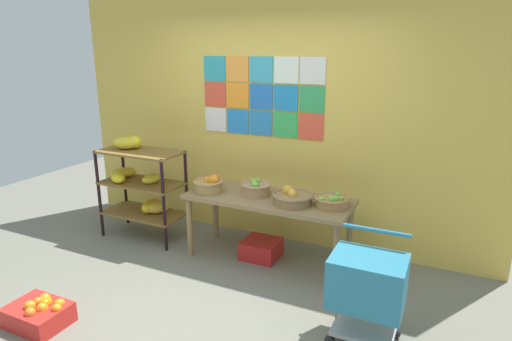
{
  "coord_description": "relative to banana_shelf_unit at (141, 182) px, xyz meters",
  "views": [
    {
      "loc": [
        1.87,
        -2.67,
        2.12
      ],
      "look_at": [
        0.15,
        0.97,
        0.98
      ],
      "focal_mm": 30.11,
      "sensor_mm": 36.0,
      "label": 1
    }
  ],
  "objects": [
    {
      "name": "fruit_basket_left",
      "position": [
        0.94,
        -0.04,
        0.11
      ],
      "size": [
        0.32,
        0.32,
        0.18
      ],
      "color": "#A58349",
      "rests_on": "display_table"
    },
    {
      "name": "banana_shelf_unit",
      "position": [
        0.0,
        0.0,
        0.0
      ],
      "size": [
        0.97,
        0.49,
        1.17
      ],
      "color": "black",
      "rests_on": "ground"
    },
    {
      "name": "back_wall_with_art",
      "position": [
        1.33,
        0.64,
        0.73
      ],
      "size": [
        4.96,
        0.07,
        2.78
      ],
      "color": "gold",
      "rests_on": "ground"
    },
    {
      "name": "fruit_basket_right",
      "position": [
        1.86,
        -0.01,
        0.09
      ],
      "size": [
        0.39,
        0.39,
        0.16
      ],
      "color": "olive",
      "rests_on": "display_table"
    },
    {
      "name": "fruit_basket_back_left",
      "position": [
        1.43,
        0.07,
        0.11
      ],
      "size": [
        0.31,
        0.31,
        0.17
      ],
      "color": "#AC7E58",
      "rests_on": "display_table"
    },
    {
      "name": "shopping_cart",
      "position": [
        2.75,
        -0.84,
        -0.18
      ],
      "size": [
        0.53,
        0.44,
        0.83
      ],
      "rotation": [
        0.0,
        0.0,
        0.06
      ],
      "color": "black",
      "rests_on": "ground"
    },
    {
      "name": "fruit_basket_back_right",
      "position": [
        2.22,
        0.07,
        0.09
      ],
      "size": [
        0.33,
        0.33,
        0.13
      ],
      "color": "#A37C45",
      "rests_on": "display_table"
    },
    {
      "name": "orange_crate_foreground",
      "position": [
        0.38,
        -1.73,
        -0.56
      ],
      "size": [
        0.47,
        0.35,
        0.22
      ],
      "color": "red",
      "rests_on": "ground"
    },
    {
      "name": "display_table",
      "position": [
        1.58,
        0.05,
        -0.05
      ],
      "size": [
        1.68,
        0.66,
        0.69
      ],
      "color": "olive",
      "rests_on": "ground"
    },
    {
      "name": "produce_crate_under_table",
      "position": [
        1.49,
        0.07,
        -0.56
      ],
      "size": [
        0.37,
        0.35,
        0.19
      ],
      "primitive_type": "cube",
      "color": "red",
      "rests_on": "ground"
    },
    {
      "name": "ground",
      "position": [
        1.33,
        -1.01,
        -0.66
      ],
      "size": [
        9.23,
        9.23,
        0.0
      ],
      "primitive_type": "plane",
      "color": "slate"
    }
  ]
}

